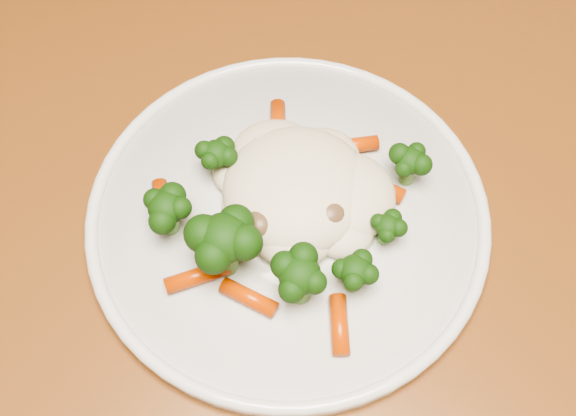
# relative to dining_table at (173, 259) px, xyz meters

# --- Properties ---
(dining_table) EXTENTS (1.10, 0.74, 0.75)m
(dining_table) POSITION_rel_dining_table_xyz_m (0.00, 0.00, 0.00)
(dining_table) COLOR brown
(dining_table) RESTS_ON ground
(plate) EXTENTS (0.30, 0.30, 0.01)m
(plate) POSITION_rel_dining_table_xyz_m (0.10, 0.03, 0.12)
(plate) COLOR silver
(plate) RESTS_ON dining_table
(meal) EXTENTS (0.19, 0.19, 0.05)m
(meal) POSITION_rel_dining_table_xyz_m (0.10, 0.02, 0.15)
(meal) COLOR beige
(meal) RESTS_ON plate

